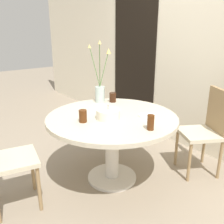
{
  "coord_description": "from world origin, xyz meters",
  "views": [
    {
      "loc": [
        1.82,
        -1.43,
        1.53
      ],
      "look_at": [
        0.0,
        0.0,
        0.75
      ],
      "focal_mm": 40.0,
      "sensor_mm": 36.0,
      "label": 1
    }
  ],
  "objects": [
    {
      "name": "flower_vase",
      "position": [
        -0.47,
        0.2,
        0.87
      ],
      "size": [
        0.36,
        0.3,
        0.71
      ],
      "color": "#B2C6C1",
      "rests_on": "dining_table"
    },
    {
      "name": "drink_glass_2",
      "position": [
        0.48,
        0.04,
        0.78
      ],
      "size": [
        0.06,
        0.06,
        0.13
      ],
      "color": "#51280F",
      "rests_on": "dining_table"
    },
    {
      "name": "wall_back",
      "position": [
        0.0,
        1.3,
        1.3
      ],
      "size": [
        8.0,
        0.05,
        2.6
      ],
      "color": "beige",
      "rests_on": "ground_plane"
    },
    {
      "name": "birthday_cake",
      "position": [
        0.04,
        -0.08,
        0.76
      ],
      "size": [
        0.23,
        0.23,
        0.14
      ],
      "color": "white",
      "rests_on": "dining_table"
    },
    {
      "name": "side_plate",
      "position": [
        0.21,
        0.27,
        0.72
      ],
      "size": [
        0.16,
        0.16,
        0.01
      ],
      "color": "white",
      "rests_on": "dining_table"
    },
    {
      "name": "chair_far_back",
      "position": [
        -0.21,
        -1.01,
        0.54
      ],
      "size": [
        0.47,
        0.47,
        0.94
      ],
      "rotation": [
        0.0,
        0.0,
        2.93
      ],
      "color": "beige",
      "rests_on": "ground_plane"
    },
    {
      "name": "ground_plane",
      "position": [
        0.0,
        0.0,
        0.0
      ],
      "size": [
        16.0,
        16.0,
        0.0
      ],
      "primitive_type": "plane",
      "color": "gray"
    },
    {
      "name": "drink_glass_1",
      "position": [
        -0.03,
        -0.31,
        0.77
      ],
      "size": [
        0.07,
        0.07,
        0.12
      ],
      "color": "#51280F",
      "rests_on": "dining_table"
    },
    {
      "name": "drink_glass_0",
      "position": [
        -0.38,
        0.31,
        0.77
      ],
      "size": [
        0.08,
        0.08,
        0.11
      ],
      "color": "#33190C",
      "rests_on": "dining_table"
    },
    {
      "name": "dining_table",
      "position": [
        0.0,
        0.0,
        0.58
      ],
      "size": [
        1.29,
        1.29,
        0.71
      ],
      "color": "beige",
      "rests_on": "ground_plane"
    },
    {
      "name": "chair_left_flank",
      "position": [
        0.51,
        0.9,
        0.54
      ],
      "size": [
        0.55,
        0.55,
        0.94
      ],
      "rotation": [
        0.0,
        0.0,
        -0.52
      ],
      "color": "beige",
      "rests_on": "ground_plane"
    },
    {
      "name": "doorway_panel",
      "position": [
        -1.07,
        1.27,
        1.02
      ],
      "size": [
        0.9,
        0.01,
        2.05
      ],
      "color": "black",
      "rests_on": "ground_plane"
    }
  ]
}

